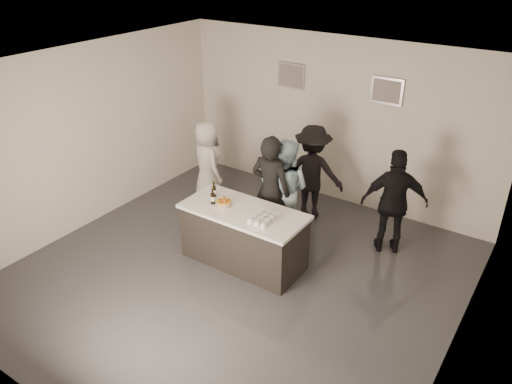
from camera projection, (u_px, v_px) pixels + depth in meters
floor at (237, 274)px, 7.36m from camera, size 6.00×6.00×0.00m
ceiling at (233, 71)px, 5.98m from camera, size 6.00×6.00×0.00m
wall_back at (334, 121)px, 8.88m from camera, size 6.00×0.04×3.00m
wall_front at (38, 306)px, 4.46m from camera, size 6.00×0.04×3.00m
wall_left at (87, 138)px, 8.16m from camera, size 0.04×6.00×3.00m
wall_right at (468, 255)px, 5.18m from camera, size 0.04×6.00×3.00m
picture_left at (291, 75)px, 8.98m from camera, size 0.54×0.04×0.44m
picture_right at (387, 91)px, 8.09m from camera, size 0.54×0.04×0.44m
bar_counter at (244, 236)px, 7.44m from camera, size 1.86×0.86×0.90m
cake at (224, 204)px, 7.33m from camera, size 0.22×0.22×0.07m
beer_bottle_a at (214, 189)px, 7.55m from camera, size 0.07×0.07×0.26m
beer_bottle_b at (213, 196)px, 7.35m from camera, size 0.07×0.07×0.26m
tumbler_cluster at (263, 218)px, 6.95m from camera, size 0.30×0.40×0.08m
candles at (210, 212)px, 7.17m from camera, size 0.24×0.08×0.01m
person_main_black at (271, 191)px, 7.75m from camera, size 0.68×0.45×1.83m
person_main_blue at (284, 190)px, 7.92m from camera, size 0.91×0.76×1.70m
person_guest_left at (207, 163)px, 9.02m from camera, size 0.91×0.80×1.57m
person_guest_right at (394, 202)px, 7.54m from camera, size 1.08×0.82×1.70m
person_guest_back at (312, 173)px, 8.51m from camera, size 1.23×0.95×1.69m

